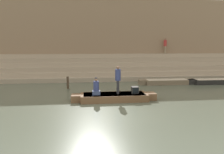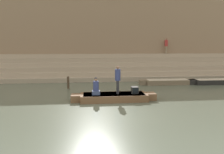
% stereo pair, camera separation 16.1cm
% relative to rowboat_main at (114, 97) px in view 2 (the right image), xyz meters
% --- Properties ---
extents(ground_plane, '(120.00, 120.00, 0.00)m').
position_rel_rowboat_main_xyz_m(ground_plane, '(-0.77, -2.20, -0.24)').
color(ground_plane, '#566051').
extents(ghat_steps, '(36.00, 4.00, 2.51)m').
position_rel_rowboat_main_xyz_m(ghat_steps, '(-0.77, 9.47, 0.67)').
color(ghat_steps, tan).
rests_on(ghat_steps, ground).
extents(back_wall, '(34.20, 1.28, 8.55)m').
position_rel_rowboat_main_xyz_m(back_wall, '(-0.77, 11.51, 4.01)').
color(back_wall, '#937A60').
rests_on(back_wall, ground).
extents(rowboat_main, '(5.39, 1.55, 0.44)m').
position_rel_rowboat_main_xyz_m(rowboat_main, '(0.00, 0.00, 0.00)').
color(rowboat_main, brown).
rests_on(rowboat_main, ground).
extents(person_standing, '(0.35, 0.35, 1.78)m').
position_rel_rowboat_main_xyz_m(person_standing, '(0.24, 0.02, 1.23)').
color(person_standing, '#28282D').
rests_on(person_standing, rowboat_main).
extents(person_rowing, '(0.49, 0.39, 1.12)m').
position_rel_rowboat_main_xyz_m(person_rowing, '(-1.14, -0.14, 0.65)').
color(person_rowing, '#3D4C75').
rests_on(person_rowing, rowboat_main).
extents(tv_set, '(0.44, 0.43, 0.43)m').
position_rel_rowboat_main_xyz_m(tv_set, '(1.34, -0.04, 0.42)').
color(tv_set, '#2D2D2D').
rests_on(tv_set, rowboat_main).
extents(moored_boat_shore, '(5.16, 1.19, 0.42)m').
position_rel_rowboat_main_xyz_m(moored_boat_shore, '(5.45, 5.22, -0.01)').
color(moored_boat_shore, '#756651').
rests_on(moored_boat_shore, ground).
extents(moored_boat_distant, '(5.50, 1.19, 0.42)m').
position_rel_rowboat_main_xyz_m(moored_boat_distant, '(10.00, 4.95, -0.01)').
color(moored_boat_distant, black).
rests_on(moored_boat_distant, ground).
extents(mooring_post, '(0.18, 0.18, 0.98)m').
position_rel_rowboat_main_xyz_m(mooring_post, '(-3.26, 4.20, 0.25)').
color(mooring_post, '#473828').
rests_on(mooring_post, ground).
extents(person_on_steps, '(0.34, 0.34, 1.71)m').
position_rel_rowboat_main_xyz_m(person_on_steps, '(7.12, 10.58, 3.26)').
color(person_on_steps, gray).
rests_on(person_on_steps, ghat_steps).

